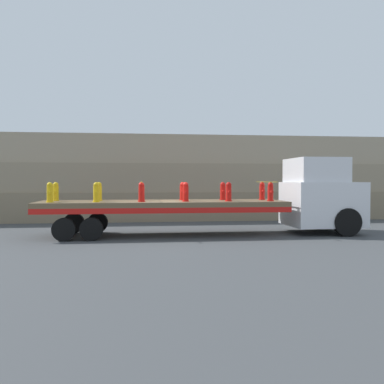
{
  "coord_description": "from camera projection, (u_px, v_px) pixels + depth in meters",
  "views": [
    {
      "loc": [
        -0.96,
        -16.75,
        2.15
      ],
      "look_at": [
        1.15,
        0.0,
        1.7
      ],
      "focal_mm": 40.0,
      "sensor_mm": 36.0,
      "label": 1
    }
  ],
  "objects": [
    {
      "name": "fire_hydrant_yellow_near_0",
      "position": [
        50.0,
        193.0,
        15.66
      ],
      "size": [
        0.28,
        0.48,
        0.74
      ],
      "color": "gold",
      "rests_on": "flatbed_trailer"
    },
    {
      "name": "fire_hydrant_red_near_4",
      "position": [
        229.0,
        192.0,
        16.5
      ],
      "size": [
        0.28,
        0.48,
        0.74
      ],
      "color": "red",
      "rests_on": "flatbed_trailer"
    },
    {
      "name": "fire_hydrant_red_near_5",
      "position": [
        270.0,
        192.0,
        16.71
      ],
      "size": [
        0.28,
        0.48,
        0.74
      ],
      "color": "red",
      "rests_on": "flatbed_trailer"
    },
    {
      "name": "fire_hydrant_red_far_3",
      "position": [
        183.0,
        191.0,
        17.42
      ],
      "size": [
        0.28,
        0.48,
        0.74
      ],
      "color": "red",
      "rests_on": "flatbed_trailer"
    },
    {
      "name": "ground_plane",
      "position": [
        163.0,
        235.0,
        16.79
      ],
      "size": [
        120.0,
        120.0,
        0.0
      ],
      "primitive_type": "plane",
      "color": "#3F4244"
    },
    {
      "name": "cargo_strap_middle",
      "position": [
        266.0,
        182.0,
        17.26
      ],
      "size": [
        0.05,
        2.79,
        0.01
      ],
      "color": "yellow",
      "rests_on": "fire_hydrant_red_near_5"
    },
    {
      "name": "cargo_strap_rear",
      "position": [
        141.0,
        182.0,
        16.63
      ],
      "size": [
        0.05,
        2.79,
        0.01
      ],
      "color": "yellow",
      "rests_on": "fire_hydrant_red_near_2"
    },
    {
      "name": "fire_hydrant_red_near_2",
      "position": [
        142.0,
        192.0,
        16.08
      ],
      "size": [
        0.28,
        0.48,
        0.74
      ],
      "color": "red",
      "rests_on": "flatbed_trailer"
    },
    {
      "name": "fire_hydrant_yellow_near_1",
      "position": [
        96.0,
        192.0,
        15.87
      ],
      "size": [
        0.28,
        0.48,
        0.74
      ],
      "color": "gold",
      "rests_on": "flatbed_trailer"
    },
    {
      "name": "fire_hydrant_red_far_4",
      "position": [
        223.0,
        191.0,
        17.63
      ],
      "size": [
        0.28,
        0.48,
        0.74
      ],
      "color": "red",
      "rests_on": "flatbed_trailer"
    },
    {
      "name": "truck_cab",
      "position": [
        323.0,
        196.0,
        17.58
      ],
      "size": [
        2.79,
        2.74,
        3.06
      ],
      "color": "silver",
      "rests_on": "ground_plane"
    },
    {
      "name": "fire_hydrant_yellow_far_0",
      "position": [
        56.0,
        192.0,
        16.79
      ],
      "size": [
        0.28,
        0.48,
        0.74
      ],
      "color": "gold",
      "rests_on": "flatbed_trailer"
    },
    {
      "name": "flatbed_trailer",
      "position": [
        152.0,
        207.0,
        16.71
      ],
      "size": [
        9.55,
        2.68,
        1.35
      ],
      "color": "brown",
      "rests_on": "ground_plane"
    },
    {
      "name": "fire_hydrant_yellow_far_1",
      "position": [
        99.0,
        192.0,
        17.0
      ],
      "size": [
        0.28,
        0.48,
        0.74
      ],
      "color": "gold",
      "rests_on": "flatbed_trailer"
    },
    {
      "name": "fire_hydrant_red_far_5",
      "position": [
        262.0,
        191.0,
        17.83
      ],
      "size": [
        0.28,
        0.48,
        0.74
      ],
      "color": "red",
      "rests_on": "flatbed_trailer"
    },
    {
      "name": "rock_cliff",
      "position": [
        156.0,
        178.0,
        23.72
      ],
      "size": [
        60.0,
        3.3,
        4.6
      ],
      "color": "#84755B",
      "rests_on": "ground_plane"
    },
    {
      "name": "fire_hydrant_red_near_3",
      "position": [
        186.0,
        192.0,
        16.29
      ],
      "size": [
        0.28,
        0.48,
        0.74
      ],
      "color": "red",
      "rests_on": "flatbed_trailer"
    },
    {
      "name": "fire_hydrant_red_far_2",
      "position": [
        141.0,
        192.0,
        17.21
      ],
      "size": [
        0.28,
        0.48,
        0.74
      ],
      "color": "red",
      "rests_on": "flatbed_trailer"
    }
  ]
}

